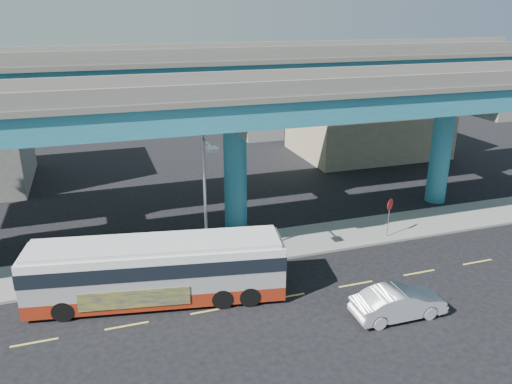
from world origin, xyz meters
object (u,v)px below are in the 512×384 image
object	(u,v)px
sedan	(398,303)
stop_sign	(390,209)
street_lamp	(207,186)
transit_bus	(157,269)
parked_car	(99,256)

from	to	relation	value
sedan	stop_sign	size ratio (longest dim) A/B	1.77
street_lamp	stop_sign	size ratio (longest dim) A/B	2.95
transit_bus	sedan	bearing A→B (deg)	-15.47
parked_car	transit_bus	bearing A→B (deg)	-143.14
sedan	parked_car	xyz separation A→B (m)	(-13.39, 9.29, 0.12)
sedan	street_lamp	bearing A→B (deg)	47.86
transit_bus	sedan	distance (m)	11.84
transit_bus	sedan	size ratio (longest dim) A/B	2.81
parked_car	sedan	bearing A→B (deg)	-120.93
transit_bus	stop_sign	world-z (taller)	transit_bus
transit_bus	parked_car	bearing A→B (deg)	133.03
parked_car	street_lamp	xyz separation A→B (m)	(5.84, -2.27, 4.25)
transit_bus	street_lamp	xyz separation A→B (m)	(3.09, 1.96, 3.34)
sedan	stop_sign	world-z (taller)	stop_sign
street_lamp	transit_bus	bearing A→B (deg)	-147.62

